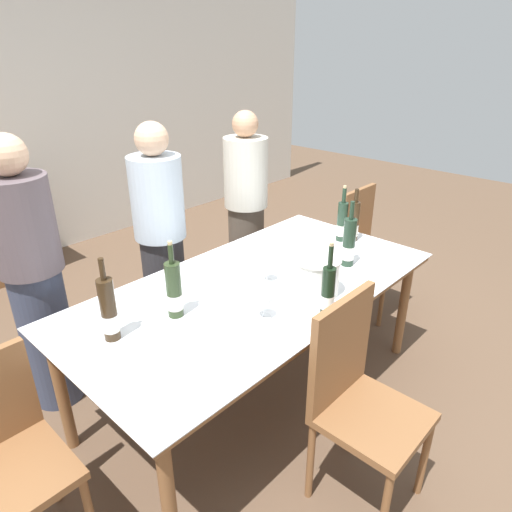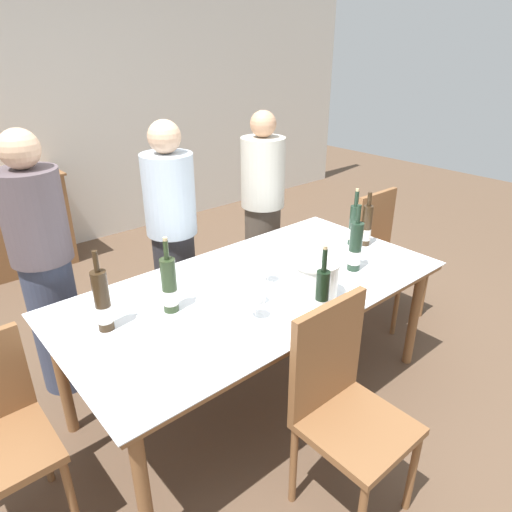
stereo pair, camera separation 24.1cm
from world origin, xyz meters
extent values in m
plane|color=brown|center=(0.00, 0.00, 0.00)|extent=(12.00, 12.00, 0.00)
cube|color=silver|center=(0.00, 3.02, 1.40)|extent=(8.00, 0.10, 2.80)
cylinder|color=brown|center=(-0.96, -0.44, 0.35)|extent=(0.06, 0.06, 0.70)
cylinder|color=brown|center=(0.96, -0.44, 0.35)|extent=(0.06, 0.06, 0.70)
cylinder|color=brown|center=(-0.96, 0.44, 0.35)|extent=(0.06, 0.06, 0.70)
cylinder|color=brown|center=(0.96, 0.44, 0.35)|extent=(0.06, 0.06, 0.70)
cube|color=brown|center=(0.00, 0.00, 0.72)|extent=(2.08, 1.03, 0.04)
cube|color=white|center=(0.00, 0.00, 0.74)|extent=(2.11, 1.06, 0.01)
cylinder|color=white|center=(0.16, -0.28, 0.84)|extent=(0.23, 0.23, 0.20)
cylinder|color=white|center=(0.16, -0.28, 0.94)|extent=(0.24, 0.24, 0.01)
cylinder|color=#28381E|center=(-0.48, 0.08, 0.88)|extent=(0.07, 0.07, 0.28)
cylinder|color=white|center=(-0.48, 0.08, 0.82)|extent=(0.08, 0.08, 0.08)
cylinder|color=#28381E|center=(-0.48, 0.08, 1.07)|extent=(0.02, 0.02, 0.09)
cylinder|color=tan|center=(-0.48, 0.08, 1.12)|extent=(0.02, 0.02, 0.02)
cylinder|color=#332314|center=(-0.79, 0.14, 0.89)|extent=(0.07, 0.07, 0.30)
cylinder|color=white|center=(-0.79, 0.14, 0.82)|extent=(0.07, 0.07, 0.08)
cylinder|color=#332314|center=(-0.79, 0.14, 1.09)|extent=(0.02, 0.02, 0.10)
cylinder|color=#1E3323|center=(0.56, -0.22, 0.89)|extent=(0.07, 0.07, 0.29)
cylinder|color=white|center=(0.56, -0.22, 0.82)|extent=(0.08, 0.08, 0.08)
cylinder|color=#1E3323|center=(0.56, -0.22, 1.08)|extent=(0.03, 0.03, 0.11)
cylinder|color=black|center=(0.03, -0.44, 0.87)|extent=(0.06, 0.06, 0.25)
cylinder|color=white|center=(0.03, -0.44, 0.81)|extent=(0.07, 0.07, 0.07)
cylinder|color=black|center=(0.03, -0.44, 1.05)|extent=(0.02, 0.02, 0.11)
cylinder|color=tan|center=(0.03, -0.44, 1.11)|extent=(0.02, 0.02, 0.02)
cylinder|color=#1E3323|center=(0.85, 0.02, 0.87)|extent=(0.07, 0.07, 0.26)
cylinder|color=silver|center=(0.85, 0.02, 0.81)|extent=(0.07, 0.07, 0.07)
cylinder|color=#1E3323|center=(0.85, 0.02, 1.05)|extent=(0.03, 0.03, 0.10)
cylinder|color=tan|center=(0.85, 0.02, 1.11)|extent=(0.02, 0.02, 0.02)
cylinder|color=#332314|center=(0.91, -0.04, 0.87)|extent=(0.06, 0.06, 0.27)
cylinder|color=silver|center=(0.91, -0.04, 0.82)|extent=(0.06, 0.06, 0.07)
cylinder|color=#332314|center=(0.91, -0.04, 1.05)|extent=(0.03, 0.03, 0.09)
cylinder|color=white|center=(-0.11, -0.14, 0.74)|extent=(0.06, 0.06, 0.00)
cylinder|color=white|center=(-0.11, -0.14, 0.78)|extent=(0.01, 0.01, 0.06)
sphere|color=white|center=(-0.11, -0.14, 0.84)|extent=(0.08, 0.08, 0.08)
cylinder|color=white|center=(-0.21, -0.24, 0.74)|extent=(0.08, 0.08, 0.00)
cylinder|color=white|center=(-0.21, -0.24, 0.78)|extent=(0.01, 0.01, 0.07)
sphere|color=white|center=(-0.21, -0.24, 0.84)|extent=(0.09, 0.09, 0.09)
cylinder|color=white|center=(0.08, -0.01, 0.74)|extent=(0.06, 0.06, 0.00)
cylinder|color=white|center=(0.08, -0.01, 0.78)|extent=(0.01, 0.01, 0.08)
sphere|color=white|center=(0.08, -0.01, 0.85)|extent=(0.08, 0.08, 0.08)
cylinder|color=brown|center=(-1.17, -0.18, 0.23)|extent=(0.03, 0.03, 0.45)
cylinder|color=brown|center=(-1.17, 0.18, 0.23)|extent=(0.03, 0.03, 0.45)
cylinder|color=brown|center=(1.17, -0.18, 0.22)|extent=(0.03, 0.03, 0.43)
cylinder|color=brown|center=(1.54, -0.18, 0.22)|extent=(0.03, 0.03, 0.43)
cylinder|color=brown|center=(1.17, 0.18, 0.22)|extent=(0.03, 0.03, 0.43)
cylinder|color=brown|center=(1.54, 0.18, 0.22)|extent=(0.03, 0.03, 0.43)
cube|color=brown|center=(1.35, 0.00, 0.45)|extent=(0.42, 0.42, 0.04)
cube|color=brown|center=(1.35, 0.19, 0.71)|extent=(0.42, 0.04, 0.48)
cylinder|color=brown|center=(0.02, -1.03, 0.23)|extent=(0.03, 0.03, 0.45)
cylinder|color=brown|center=(-0.35, -0.66, 0.23)|extent=(0.03, 0.03, 0.45)
cylinder|color=brown|center=(0.02, -0.66, 0.23)|extent=(0.03, 0.03, 0.45)
cube|color=brown|center=(-0.16, -0.85, 0.47)|extent=(0.42, 0.42, 0.04)
cube|color=brown|center=(-0.16, -0.65, 0.74)|extent=(0.42, 0.04, 0.50)
cylinder|color=#383F56|center=(-0.83, 0.85, 0.43)|extent=(0.28, 0.28, 0.85)
cylinder|color=#594C51|center=(-0.83, 0.85, 1.11)|extent=(0.33, 0.33, 0.51)
sphere|color=#DBAD89|center=(-0.83, 0.85, 1.46)|extent=(0.21, 0.21, 0.21)
cylinder|color=#2D2D33|center=(-0.02, 0.82, 0.40)|extent=(0.28, 0.28, 0.81)
cylinder|color=silver|center=(-0.02, 0.82, 1.07)|extent=(0.33, 0.33, 0.52)
sphere|color=#DBAD89|center=(-0.02, 0.82, 1.43)|extent=(0.20, 0.20, 0.20)
cylinder|color=#51473D|center=(0.80, 0.85, 0.40)|extent=(0.28, 0.28, 0.81)
cylinder|color=beige|center=(0.80, 0.85, 1.07)|extent=(0.33, 0.33, 0.52)
sphere|color=tan|center=(0.80, 0.85, 1.42)|extent=(0.19, 0.19, 0.19)
camera|label=1|loc=(-1.60, -1.49, 1.94)|focal=32.00mm
camera|label=2|loc=(-1.42, -1.65, 1.94)|focal=32.00mm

